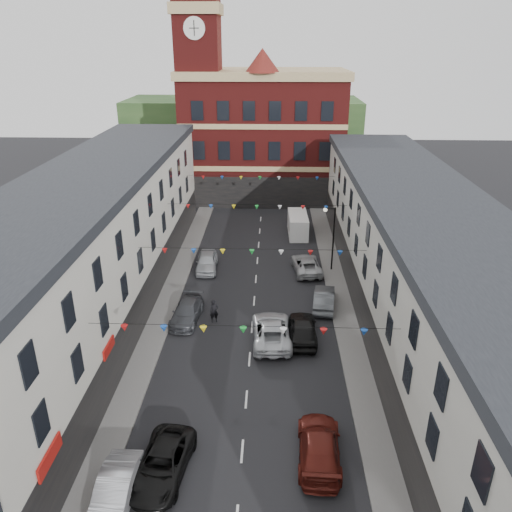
# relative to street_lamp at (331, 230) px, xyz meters

# --- Properties ---
(ground) EXTENTS (160.00, 160.00, 0.00)m
(ground) POSITION_rel_street_lamp_xyz_m (-6.55, -14.00, -3.90)
(ground) COLOR black
(ground) RESTS_ON ground
(pavement_left) EXTENTS (1.80, 64.00, 0.15)m
(pavement_left) POSITION_rel_street_lamp_xyz_m (-13.45, -12.00, -3.83)
(pavement_left) COLOR #605E5B
(pavement_left) RESTS_ON ground
(pavement_right) EXTENTS (1.80, 64.00, 0.15)m
(pavement_right) POSITION_rel_street_lamp_xyz_m (0.35, -12.00, -3.83)
(pavement_right) COLOR #605E5B
(pavement_right) RESTS_ON ground
(terrace_left) EXTENTS (8.40, 56.00, 10.70)m
(terrace_left) POSITION_rel_street_lamp_xyz_m (-18.33, -13.00, 1.44)
(terrace_left) COLOR silver
(terrace_left) RESTS_ON ground
(terrace_right) EXTENTS (8.40, 56.00, 9.70)m
(terrace_right) POSITION_rel_street_lamp_xyz_m (5.23, -13.00, 0.95)
(terrace_right) COLOR #B6B4AA
(terrace_right) RESTS_ON ground
(civic_building) EXTENTS (20.60, 13.30, 18.50)m
(civic_building) POSITION_rel_street_lamp_xyz_m (-6.55, 23.95, 4.23)
(civic_building) COLOR maroon
(civic_building) RESTS_ON ground
(clock_tower) EXTENTS (5.60, 5.60, 30.00)m
(clock_tower) POSITION_rel_street_lamp_xyz_m (-14.05, 21.00, 11.03)
(clock_tower) COLOR maroon
(clock_tower) RESTS_ON ground
(distant_hill) EXTENTS (40.00, 14.00, 10.00)m
(distant_hill) POSITION_rel_street_lamp_xyz_m (-10.55, 48.00, 1.10)
(distant_hill) COLOR #274821
(distant_hill) RESTS_ON ground
(street_lamp) EXTENTS (1.10, 0.36, 6.00)m
(street_lamp) POSITION_rel_street_lamp_xyz_m (0.00, 0.00, 0.00)
(street_lamp) COLOR black
(street_lamp) RESTS_ON ground
(car_left_b) EXTENTS (1.58, 4.45, 1.46)m
(car_left_b) POSITION_rel_street_lamp_xyz_m (-12.05, -25.28, -3.17)
(car_left_b) COLOR #ADAFB5
(car_left_b) RESTS_ON ground
(car_left_c) EXTENTS (2.87, 5.18, 1.37)m
(car_left_c) POSITION_rel_street_lamp_xyz_m (-10.27, -23.62, -3.22)
(car_left_c) COLOR black
(car_left_c) RESTS_ON ground
(car_left_d) EXTENTS (2.28, 4.86, 1.37)m
(car_left_d) POSITION_rel_street_lamp_xyz_m (-11.45, -9.14, -3.22)
(car_left_d) COLOR #3F4146
(car_left_d) RESTS_ON ground
(car_left_e) EXTENTS (2.07, 4.66, 1.56)m
(car_left_e) POSITION_rel_street_lamp_xyz_m (-11.09, -0.16, -3.13)
(car_left_e) COLOR #A0A4A9
(car_left_e) RESTS_ON ground
(car_right_c) EXTENTS (2.35, 5.27, 1.50)m
(car_right_c) POSITION_rel_street_lamp_xyz_m (-2.69, -22.30, -3.15)
(car_right_c) COLOR #531610
(car_right_c) RESTS_ON ground
(car_right_d) EXTENTS (1.96, 4.81, 1.63)m
(car_right_d) POSITION_rel_street_lamp_xyz_m (-2.95, -11.43, -3.09)
(car_right_d) COLOR black
(car_right_d) RESTS_ON ground
(car_right_e) EXTENTS (2.10, 4.63, 1.47)m
(car_right_e) POSITION_rel_street_lamp_xyz_m (-1.05, -6.77, -3.17)
(car_right_e) COLOR #565A5F
(car_right_e) RESTS_ON ground
(car_right_f) EXTENTS (2.86, 5.24, 1.39)m
(car_right_f) POSITION_rel_street_lamp_xyz_m (-2.04, -0.26, -3.21)
(car_right_f) COLOR #AEB1B3
(car_right_f) RESTS_ON ground
(moving_car) EXTENTS (2.90, 5.75, 1.56)m
(moving_car) POSITION_rel_street_lamp_xyz_m (-5.14, -11.67, -3.12)
(moving_car) COLOR silver
(moving_car) RESTS_ON ground
(white_van) EXTENTS (2.08, 5.13, 2.25)m
(white_van) POSITION_rel_street_lamp_xyz_m (-2.45, 9.13, -2.78)
(white_van) COLOR white
(white_van) RESTS_ON ground
(pedestrian) EXTENTS (0.77, 0.63, 1.81)m
(pedestrian) POSITION_rel_street_lamp_xyz_m (-9.38, -9.34, -3.00)
(pedestrian) COLOR black
(pedestrian) RESTS_ON ground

